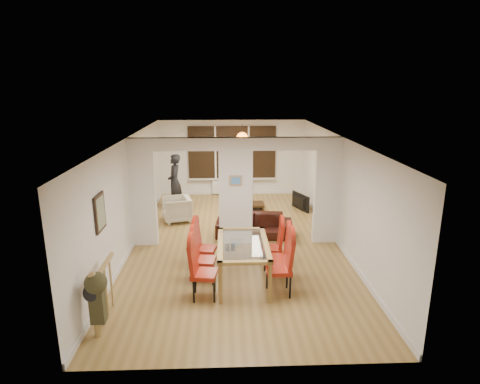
{
  "coord_description": "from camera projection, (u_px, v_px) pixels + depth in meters",
  "views": [
    {
      "loc": [
        -0.25,
        -9.23,
        3.82
      ],
      "look_at": [
        0.13,
        0.6,
        1.13
      ],
      "focal_mm": 30.0,
      "sensor_mm": 36.0,
      "label": 1
    }
  ],
  "objects": [
    {
      "name": "dining_chair_lb",
      "position": [
        204.0,
        257.0,
        7.84
      ],
      "size": [
        0.47,
        0.47,
        1.05
      ],
      "primitive_type": null,
      "rotation": [
        0.0,
        0.0,
        -0.14
      ],
      "color": "maroon",
      "rests_on": "floor"
    },
    {
      "name": "bottle",
      "position": [
        241.0,
        200.0,
        12.17
      ],
      "size": [
        0.07,
        0.07,
        0.26
      ],
      "primitive_type": "cylinder",
      "color": "#143F19",
      "rests_on": "coffee_table"
    },
    {
      "name": "dining_chair_rc",
      "position": [
        272.0,
        245.0,
        8.43
      ],
      "size": [
        0.42,
        0.42,
        1.02
      ],
      "primitive_type": null,
      "rotation": [
        0.0,
        0.0,
        -0.03
      ],
      "color": "maroon",
      "rests_on": "floor"
    },
    {
      "name": "dining_table",
      "position": [
        243.0,
        262.0,
        7.87
      ],
      "size": [
        0.98,
        1.75,
        0.82
      ],
      "primitive_type": null,
      "color": "olive",
      "rests_on": "floor"
    },
    {
      "name": "person",
      "position": [
        175.0,
        182.0,
        12.41
      ],
      "size": [
        0.65,
        0.45,
        1.71
      ],
      "primitive_type": "imported",
      "rotation": [
        0.0,
        0.0,
        -1.5
      ],
      "color": "black",
      "rests_on": "floor"
    },
    {
      "name": "room_walls",
      "position": [
        236.0,
        192.0,
        9.57
      ],
      "size": [
        5.0,
        9.0,
        2.6
      ],
      "primitive_type": null,
      "color": "silver",
      "rests_on": "floor"
    },
    {
      "name": "shoes",
      "position": [
        230.0,
        248.0,
        9.48
      ],
      "size": [
        0.22,
        0.24,
        0.09
      ],
      "primitive_type": null,
      "color": "black",
      "rests_on": "floor"
    },
    {
      "name": "floor",
      "position": [
        236.0,
        242.0,
        9.91
      ],
      "size": [
        5.0,
        9.0,
        0.01
      ],
      "primitive_type": "cube",
      "color": "olive",
      "rests_on": "ground"
    },
    {
      "name": "dining_chair_ra",
      "position": [
        279.0,
        265.0,
        7.37
      ],
      "size": [
        0.47,
        0.47,
        1.16
      ],
      "primitive_type": null,
      "rotation": [
        0.0,
        0.0,
        -0.01
      ],
      "color": "maroon",
      "rests_on": "floor"
    },
    {
      "name": "dining_chair_rb",
      "position": [
        277.0,
        255.0,
        7.87
      ],
      "size": [
        0.47,
        0.47,
        1.09
      ],
      "primitive_type": null,
      "rotation": [
        0.0,
        0.0,
        -0.08
      ],
      "color": "maroon",
      "rests_on": "floor"
    },
    {
      "name": "bay_window_blinds",
      "position": [
        232.0,
        152.0,
        13.79
      ],
      "size": [
        3.0,
        0.08,
        1.8
      ],
      "primitive_type": "cube",
      "color": "black",
      "rests_on": "room_walls"
    },
    {
      "name": "television",
      "position": [
        298.0,
        202.0,
        12.38
      ],
      "size": [
        0.87,
        0.46,
        0.51
      ],
      "primitive_type": "imported",
      "rotation": [
        0.0,
        0.0,
        1.97
      ],
      "color": "black",
      "rests_on": "floor"
    },
    {
      "name": "dining_chair_la",
      "position": [
        204.0,
        270.0,
        7.23
      ],
      "size": [
        0.5,
        0.5,
        1.11
      ],
      "primitive_type": null,
      "rotation": [
        0.0,
        0.0,
        -0.13
      ],
      "color": "maroon",
      "rests_on": "floor"
    },
    {
      "name": "dining_chair_lc",
      "position": [
        205.0,
        246.0,
        8.4
      ],
      "size": [
        0.48,
        0.48,
        1.03
      ],
      "primitive_type": null,
      "rotation": [
        0.0,
        0.0,
        -0.2
      ],
      "color": "maroon",
      "rests_on": "floor"
    },
    {
      "name": "divider_wall",
      "position": [
        236.0,
        192.0,
        9.57
      ],
      "size": [
        5.0,
        0.18,
        2.6
      ],
      "primitive_type": "cube",
      "color": "white",
      "rests_on": "floor"
    },
    {
      "name": "wall_poster",
      "position": [
        100.0,
        213.0,
        7.08
      ],
      "size": [
        0.04,
        0.52,
        0.67
      ],
      "primitive_type": "cube",
      "color": "gray",
      "rests_on": "room_walls"
    },
    {
      "name": "stair_newel",
      "position": [
        105.0,
        288.0,
        6.59
      ],
      "size": [
        0.4,
        1.2,
        1.1
      ],
      "primitive_type": null,
      "color": "#A1844A",
      "rests_on": "floor"
    },
    {
      "name": "pendant_light",
      "position": [
        242.0,
        138.0,
        12.53
      ],
      "size": [
        0.36,
        0.36,
        0.36
      ],
      "primitive_type": "sphere",
      "color": "orange",
      "rests_on": "room_walls"
    },
    {
      "name": "radiator",
      "position": [
        232.0,
        186.0,
        14.07
      ],
      "size": [
        1.4,
        0.08,
        0.5
      ],
      "primitive_type": "cube",
      "color": "white",
      "rests_on": "floor"
    },
    {
      "name": "bowl",
      "position": [
        240.0,
        202.0,
        12.27
      ],
      "size": [
        0.19,
        0.19,
        0.05
      ],
      "primitive_type": "imported",
      "color": "black",
      "rests_on": "coffee_table"
    },
    {
      "name": "sofa",
      "position": [
        254.0,
        225.0,
        10.28
      ],
      "size": [
        2.0,
        0.92,
        0.57
      ],
      "primitive_type": "imported",
      "rotation": [
        0.0,
        0.0,
        -0.09
      ],
      "color": "black",
      "rests_on": "floor"
    },
    {
      "name": "armchair",
      "position": [
        177.0,
        209.0,
        11.37
      ],
      "size": [
        0.92,
        0.94,
        0.7
      ],
      "primitive_type": "imported",
      "rotation": [
        0.0,
        0.0,
        -1.31
      ],
      "color": "#B9B39D",
      "rests_on": "floor"
    },
    {
      "name": "coffee_table",
      "position": [
        246.0,
        207.0,
        12.31
      ],
      "size": [
        1.11,
        0.57,
        0.25
      ],
      "primitive_type": null,
      "rotation": [
        0.0,
        0.0,
        -0.02
      ],
      "color": "black",
      "rests_on": "floor"
    },
    {
      "name": "pillar_photo",
      "position": [
        236.0,
        181.0,
        9.39
      ],
      "size": [
        0.3,
        0.03,
        0.25
      ],
      "primitive_type": "cube",
      "color": "#4C8CD8",
      "rests_on": "divider_wall"
    }
  ]
}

